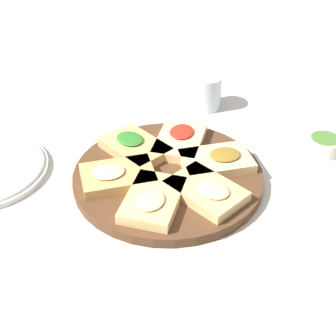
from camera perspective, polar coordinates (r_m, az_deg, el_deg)
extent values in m
plane|color=beige|center=(0.85, 0.00, -1.51)|extent=(3.00, 3.00, 0.00)
cylinder|color=#51331E|center=(0.85, 0.00, -1.01)|extent=(0.34, 0.34, 0.02)
cube|color=tan|center=(0.89, -4.00, 2.53)|extent=(0.15, 0.15, 0.02)
ellipsoid|color=#2D7A28|center=(0.90, -4.68, 3.59)|extent=(0.07, 0.07, 0.01)
cube|color=tan|center=(0.82, -6.13, -0.97)|extent=(0.14, 0.11, 0.02)
ellipsoid|color=beige|center=(0.81, -7.28, -0.45)|extent=(0.06, 0.06, 0.01)
cube|color=#DBB775|center=(0.77, -1.83, -3.88)|extent=(0.12, 0.15, 0.02)
ellipsoid|color=beige|center=(0.75, -2.21, -3.90)|extent=(0.06, 0.07, 0.01)
cube|color=#DBB775|center=(0.79, 4.63, -2.81)|extent=(0.15, 0.15, 0.02)
ellipsoid|color=beige|center=(0.77, 5.54, -2.62)|extent=(0.07, 0.07, 0.01)
cube|color=#E5C689|center=(0.86, 5.91, 0.84)|extent=(0.14, 0.11, 0.02)
ellipsoid|color=olive|center=(0.86, 6.96, 1.66)|extent=(0.06, 0.06, 0.01)
cube|color=#E5C689|center=(0.91, 1.44, 3.29)|extent=(0.12, 0.15, 0.02)
ellipsoid|color=red|center=(0.91, 1.69, 4.46)|extent=(0.06, 0.07, 0.01)
cylinder|color=silver|center=(1.07, 4.70, 9.20)|extent=(0.07, 0.07, 0.08)
cube|color=white|center=(1.13, -2.88, 8.91)|extent=(0.14, 0.13, 0.01)
cylinder|color=silver|center=(0.97, 18.51, 2.75)|extent=(0.07, 0.07, 0.03)
cylinder|color=#4C7A33|center=(0.97, 18.65, 3.36)|extent=(0.06, 0.06, 0.01)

